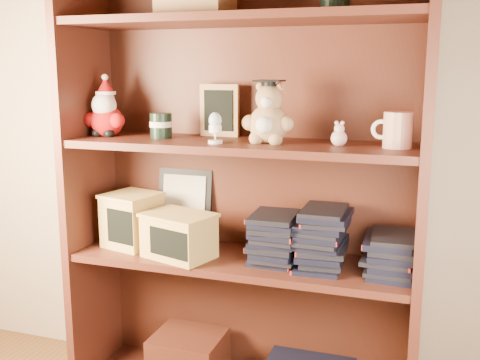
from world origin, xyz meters
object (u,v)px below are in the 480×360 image
(teacher_mug, at_px, (397,130))
(treats_box, at_px, (132,219))
(bookcase, at_px, (244,189))
(grad_teddy_bear, at_px, (268,118))

(teacher_mug, relative_size, treats_box, 0.57)
(teacher_mug, bearing_deg, treats_box, -179.95)
(bookcase, distance_m, teacher_mug, 0.55)
(grad_teddy_bear, xyz_separation_m, treats_box, (-0.51, 0.01, -0.38))
(bookcase, relative_size, grad_teddy_bear, 7.73)
(grad_teddy_bear, distance_m, treats_box, 0.64)
(grad_teddy_bear, bearing_deg, bookcase, 150.65)
(grad_teddy_bear, relative_size, treats_box, 0.96)
(teacher_mug, bearing_deg, grad_teddy_bear, -179.10)
(grad_teddy_bear, bearing_deg, teacher_mug, 0.90)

